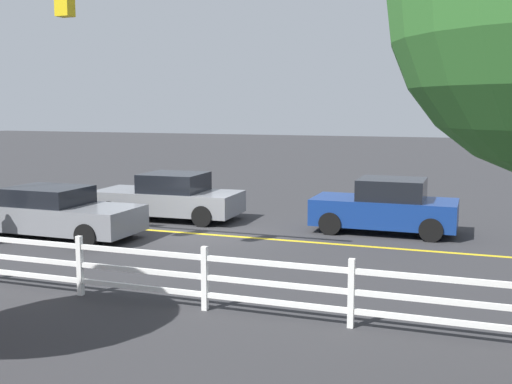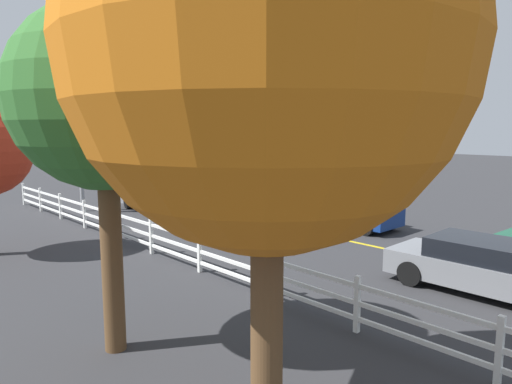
# 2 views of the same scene
# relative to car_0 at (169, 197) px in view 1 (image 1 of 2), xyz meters

# --- Properties ---
(ground_plane) EXTENTS (120.00, 120.00, 0.00)m
(ground_plane) POSITION_rel_car_0_xyz_m (-1.82, 1.86, -0.69)
(ground_plane) COLOR #2D2D30
(lane_center_stripe) EXTENTS (28.00, 0.16, 0.01)m
(lane_center_stripe) POSITION_rel_car_0_xyz_m (-5.82, 1.86, -0.69)
(lane_center_stripe) COLOR gold
(lane_center_stripe) RESTS_ON ground_plane
(car_0) EXTENTS (4.70, 2.16, 1.48)m
(car_0) POSITION_rel_car_0_xyz_m (0.00, 0.00, 0.00)
(car_0) COLOR slate
(car_0) RESTS_ON ground_plane
(car_1) EXTENTS (4.81, 2.01, 1.39)m
(car_1) POSITION_rel_car_0_xyz_m (1.68, 3.57, -0.02)
(car_1) COLOR slate
(car_1) RESTS_ON ground_plane
(car_2) EXTENTS (4.03, 1.90, 1.55)m
(car_2) POSITION_rel_car_0_xyz_m (-6.84, -0.14, 0.04)
(car_2) COLOR navy
(car_2) RESTS_ON ground_plane
(white_rail_fence) EXTENTS (26.10, 0.10, 1.15)m
(white_rail_fence) POSITION_rel_car_0_xyz_m (-4.82, 7.87, -0.09)
(white_rail_fence) COLOR white
(white_rail_fence) RESTS_ON ground_plane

